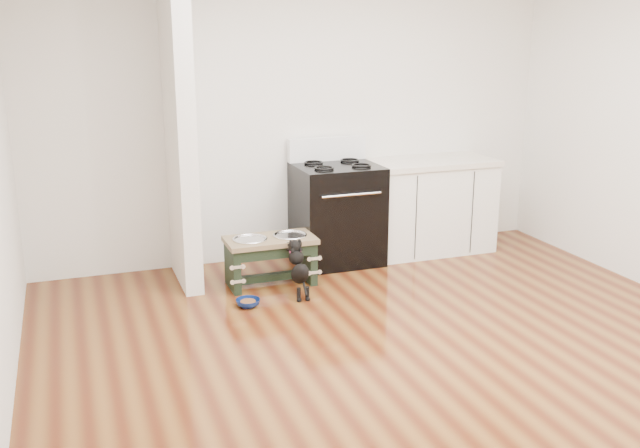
# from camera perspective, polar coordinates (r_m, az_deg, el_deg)

# --- Properties ---
(ground) EXTENTS (5.00, 5.00, 0.00)m
(ground) POSITION_cam_1_polar(r_m,az_deg,el_deg) (4.85, 7.90, -10.85)
(ground) COLOR #4B1E0D
(ground) RESTS_ON ground
(room_shell) EXTENTS (5.00, 5.00, 5.00)m
(room_shell) POSITION_cam_1_polar(r_m,az_deg,el_deg) (4.39, 8.68, 8.51)
(room_shell) COLOR silver
(room_shell) RESTS_ON ground
(partition_wall) EXTENTS (0.15, 0.80, 2.70)m
(partition_wall) POSITION_cam_1_polar(r_m,az_deg,el_deg) (6.05, -11.19, 7.68)
(partition_wall) COLOR silver
(partition_wall) RESTS_ON ground
(oven_range) EXTENTS (0.76, 0.69, 1.14)m
(oven_range) POSITION_cam_1_polar(r_m,az_deg,el_deg) (6.63, 1.36, 0.96)
(oven_range) COLOR black
(oven_range) RESTS_ON ground
(cabinet_run) EXTENTS (1.24, 0.64, 0.91)m
(cabinet_run) POSITION_cam_1_polar(r_m,az_deg,el_deg) (7.06, 8.74, 1.46)
(cabinet_run) COLOR white
(cabinet_run) RESTS_ON ground
(dog_feeder) EXTENTS (0.76, 0.41, 0.43)m
(dog_feeder) POSITION_cam_1_polar(r_m,az_deg,el_deg) (6.09, -3.97, -2.20)
(dog_feeder) COLOR black
(dog_feeder) RESTS_ON ground
(puppy) EXTENTS (0.13, 0.39, 0.46)m
(puppy) POSITION_cam_1_polar(r_m,az_deg,el_deg) (5.82, -1.73, -3.45)
(puppy) COLOR black
(puppy) RESTS_ON ground
(floor_bowl) EXTENTS (0.23, 0.23, 0.06)m
(floor_bowl) POSITION_cam_1_polar(r_m,az_deg,el_deg) (5.71, -5.78, -6.29)
(floor_bowl) COLOR #0B1C51
(floor_bowl) RESTS_ON ground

